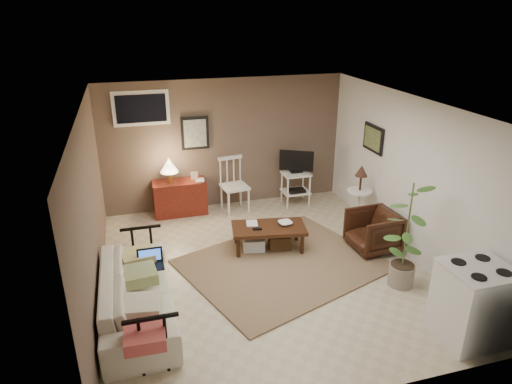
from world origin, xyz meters
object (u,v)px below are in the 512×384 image
object	(u,v)px
side_table	(360,189)
armchair	(373,229)
stove	(473,303)
coffee_table	(268,236)
red_console	(179,195)
tv_stand	(296,177)
sofa	(136,287)
potted_plant	(407,232)
spindle_chair	(234,187)

from	to	relation	value
side_table	armchair	xyz separation A→B (m)	(-0.17, -0.81, -0.34)
armchair	stove	bearing A→B (deg)	-2.35
coffee_table	side_table	xyz separation A→B (m)	(1.74, 0.37, 0.45)
red_console	armchair	bearing A→B (deg)	-38.47
tv_stand	side_table	world-z (taller)	side_table
side_table	stove	bearing A→B (deg)	-92.55
armchair	sofa	bearing A→B (deg)	-82.31
tv_stand	armchair	xyz separation A→B (m)	(0.53, -2.01, -0.22)
tv_stand	potted_plant	size ratio (longest dim) A/B	0.70
red_console	stove	distance (m)	5.14
spindle_chair	tv_stand	xyz separation A→B (m)	(1.20, -0.05, 0.09)
sofa	tv_stand	xyz separation A→B (m)	(3.08, 2.70, 0.15)
coffee_table	tv_stand	distance (m)	1.91
sofa	side_table	distance (m)	4.08
coffee_table	stove	xyz separation A→B (m)	(1.61, -2.59, 0.23)
sofa	spindle_chair	xyz separation A→B (m)	(1.88, 2.75, 0.06)
sofa	stove	size ratio (longest dim) A/B	2.25
armchair	potted_plant	xyz separation A→B (m)	(-0.11, -0.99, 0.46)
coffee_table	stove	size ratio (longest dim) A/B	1.29
sofa	spindle_chair	distance (m)	3.33
coffee_table	stove	world-z (taller)	stove
side_table	potted_plant	size ratio (longest dim) A/B	0.73
sofa	armchair	bearing A→B (deg)	-79.06
tv_stand	armchair	distance (m)	2.09
red_console	side_table	world-z (taller)	side_table
armchair	coffee_table	bearing A→B (deg)	-108.81
tv_stand	side_table	distance (m)	1.39
tv_stand	spindle_chair	bearing A→B (deg)	177.73
sofa	spindle_chair	world-z (taller)	spindle_chair
stove	side_table	bearing A→B (deg)	87.45
coffee_table	armchair	world-z (taller)	armchair
red_console	spindle_chair	distance (m)	1.02
spindle_chair	tv_stand	distance (m)	1.20
spindle_chair	coffee_table	bearing A→B (deg)	-84.59
coffee_table	tv_stand	bearing A→B (deg)	56.32
sofa	red_console	distance (m)	3.00
coffee_table	stove	distance (m)	3.06
potted_plant	red_console	bearing A→B (deg)	129.70
side_table	armchair	distance (m)	0.90
coffee_table	sofa	distance (m)	2.34
coffee_table	armchair	distance (m)	1.64
tv_stand	side_table	size ratio (longest dim) A/B	0.96
armchair	red_console	bearing A→B (deg)	-131.72
side_table	stove	xyz separation A→B (m)	(-0.13, -2.96, -0.22)
spindle_chair	armchair	xyz separation A→B (m)	(1.73, -2.05, -0.12)
coffee_table	tv_stand	world-z (taller)	tv_stand
sofa	stove	world-z (taller)	stove
spindle_chair	red_console	bearing A→B (deg)	173.04
sofa	armchair	world-z (taller)	sofa
red_console	armchair	world-z (taller)	red_console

